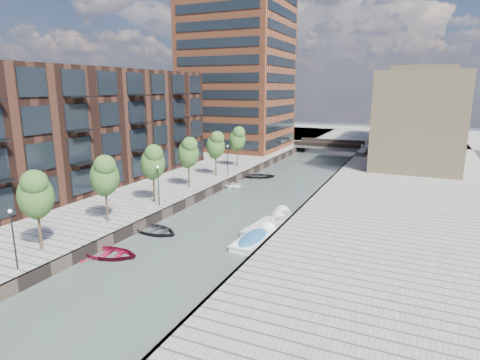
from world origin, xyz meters
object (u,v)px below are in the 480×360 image
Objects in this scene: sloop_4 at (260,177)px; motorboat_2 at (267,226)px; tree_4 at (188,152)px; tree_1 at (35,193)px; tree_2 at (104,175)px; tree_6 at (237,138)px; motorboat_4 at (283,218)px; car at (363,151)px; motorboat_3 at (256,239)px; sloop_2 at (109,257)px; tree_3 at (153,161)px; sloop_3 at (232,188)px; sloop_1 at (155,233)px; tree_5 at (216,144)px; bridge at (329,145)px.

motorboat_2 reaches higher than sloop_4.
tree_1 is at bearing -90.00° from tree_4.
tree_2 is at bearing 148.98° from sloop_4.
motorboat_4 is (13.30, -18.17, -5.12)m from tree_6.
tree_2 is at bearing -98.26° from car.
motorboat_3 is at bearing 14.44° from tree_2.
sloop_2 is at bearing -78.14° from tree_4.
tree_6 is (0.00, 21.00, 0.00)m from tree_3.
tree_1 is 27.02m from sloop_3.
tree_6 is (0.00, 35.00, 0.00)m from tree_1.
tree_6 is 27.33m from sloop_1.
tree_5 is 7.00m from tree_6.
bridge reaches higher than motorboat_2.
sloop_3 is at bearing 80.63° from tree_2.
sloop_1 is at bearing -54.44° from tree_3.
tree_1 is 14.00m from tree_3.
motorboat_3 is (12.95, -17.66, -5.08)m from tree_5.
tree_1 is 19.54m from motorboat_2.
tree_4 reaches higher than motorboat_4.
tree_3 is 14.53m from motorboat_4.
sloop_4 is at bearing 118.50° from motorboat_4.
tree_3 is at bearing 90.00° from tree_2.
bridge is 58.44m from sloop_2.
motorboat_3 is (12.95, -24.66, -5.08)m from tree_6.
tree_5 is (0.00, 28.00, 0.00)m from tree_1.
tree_4 is 8.15m from sloop_3.
sloop_3 is 0.79× the size of motorboat_3.
sloop_4 is at bearing 113.33° from motorboat_2.
car reaches higher than motorboat_3.
tree_6 reaches higher than car.
motorboat_3 is at bearing -93.04° from motorboat_4.
car is at bearing -22.32° from sloop_2.
tree_6 is 1.03× the size of motorboat_2.
tree_5 is (0.00, 14.00, 0.00)m from tree_3.
sloop_4 is at bearing 110.60° from motorboat_3.
tree_1 reaches higher than bridge.
tree_1 is at bearing -179.60° from sloop_3.
tree_3 is 13.71m from motorboat_2.
sloop_4 is at bearing -98.79° from bridge.
sloop_1 is 1.23× the size of car.
car is at bearing 85.85° from motorboat_4.
bridge reaches higher than sloop_1.
bridge is 2.76× the size of sloop_2.
sloop_4 is (1.06, 7.19, 0.00)m from sloop_3.
tree_5 is 26.07m from sloop_2.
sloop_3 is (-5.31, -34.70, -1.39)m from bridge.
tree_3 reaches higher than motorboat_4.
tree_6 is 25.14m from motorboat_2.
tree_5 is at bearing 18.90° from sloop_1.
motorboat_4 is at bearing -53.80° from tree_6.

